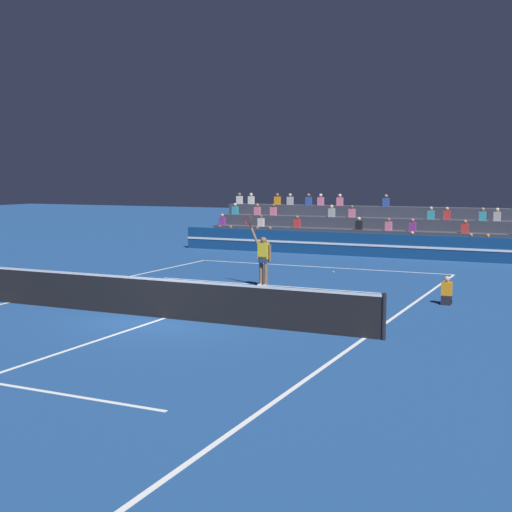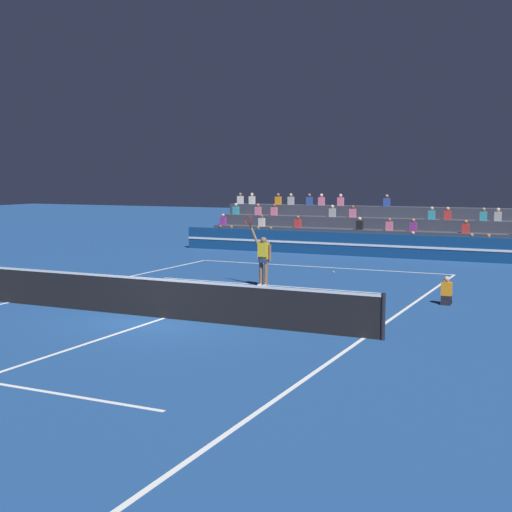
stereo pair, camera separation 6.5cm
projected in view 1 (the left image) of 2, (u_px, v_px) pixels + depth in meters
ground_plane at (165, 318)px, 18.97m from camera, size 120.00×120.00×0.00m
court_lines at (165, 318)px, 18.97m from camera, size 11.10×23.90×0.01m
tennis_net at (165, 298)px, 18.91m from camera, size 12.00×0.10×1.10m
sponsor_banner_wall at (353, 244)px, 33.75m from camera, size 18.00×0.26×1.10m
bleacher_stand at (372, 233)px, 36.57m from camera, size 17.03×3.80×2.83m
ball_kid_courtside at (447, 293)px, 20.97m from camera, size 0.30×0.36×0.84m
tennis_player at (263, 258)px, 24.26m from camera, size 1.07×0.35×2.47m
tennis_ball at (333, 272)px, 27.88m from camera, size 0.07×0.07×0.07m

